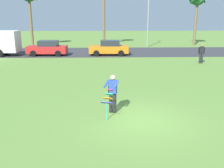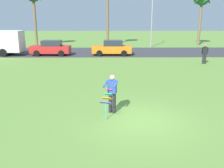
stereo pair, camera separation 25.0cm
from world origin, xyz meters
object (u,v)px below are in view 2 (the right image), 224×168
object	(u,v)px
kite_held	(107,100)
person_walker_near	(205,53)
person_kite_flyer	(112,92)
parked_car_orange	(112,48)
palm_tree_centre_far	(202,0)
streetlight_pole	(152,17)
parked_car_red	(51,48)

from	to	relation	value
kite_held	person_walker_near	distance (m)	15.05
person_kite_flyer	parked_car_orange	bearing A→B (deg)	89.39
person_kite_flyer	palm_tree_centre_far	world-z (taller)	palm_tree_centre_far
person_kite_flyer	person_walker_near	xyz separation A→B (m)	(8.38, 11.68, -0.02)
streetlight_pole	palm_tree_centre_far	bearing A→B (deg)	13.52
palm_tree_centre_far	person_walker_near	size ratio (longest dim) A/B	4.37
palm_tree_centre_far	streetlight_pole	world-z (taller)	palm_tree_centre_far
person_walker_near	parked_car_orange	bearing A→B (deg)	148.19
kite_held	parked_car_red	distance (m)	18.52
palm_tree_centre_far	person_kite_flyer	bearing A→B (deg)	-116.14
person_kite_flyer	parked_car_red	size ratio (longest dim) A/B	0.41
person_kite_flyer	palm_tree_centre_far	xyz separation A→B (m)	(12.60, 25.66, 5.27)
parked_car_orange	person_kite_flyer	bearing A→B (deg)	-90.61
person_kite_flyer	palm_tree_centre_far	distance (m)	29.07
person_kite_flyer	parked_car_orange	world-z (taller)	person_kite_flyer
parked_car_orange	person_walker_near	size ratio (longest dim) A/B	2.45
person_kite_flyer	streetlight_pole	size ratio (longest dim) A/B	0.25
person_kite_flyer	palm_tree_centre_far	size ratio (longest dim) A/B	0.23
palm_tree_centre_far	person_walker_near	bearing A→B (deg)	-106.76
streetlight_pole	person_kite_flyer	bearing A→B (deg)	-102.98
parked_car_red	person_walker_near	world-z (taller)	person_walker_near
person_kite_flyer	parked_car_orange	xyz separation A→B (m)	(0.18, 16.77, -0.18)
parked_car_orange	person_walker_near	xyz separation A→B (m)	(8.20, -5.09, 0.16)
parked_car_red	palm_tree_centre_far	distance (m)	21.70
streetlight_pole	person_walker_near	size ratio (longest dim) A/B	4.05
person_kite_flyer	streetlight_pole	bearing A→B (deg)	77.02
palm_tree_centre_far	streetlight_pole	size ratio (longest dim) A/B	1.08
palm_tree_centre_far	streetlight_pole	bearing A→B (deg)	-166.48
parked_car_orange	palm_tree_centre_far	world-z (taller)	palm_tree_centre_far
parked_car_red	person_walker_near	distance (m)	15.67
person_kite_flyer	person_walker_near	distance (m)	14.37
parked_car_orange	streetlight_pole	size ratio (longest dim) A/B	0.60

